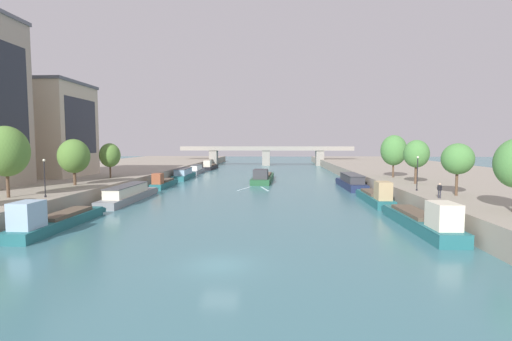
% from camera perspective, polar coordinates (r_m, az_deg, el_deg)
% --- Properties ---
extents(ground_plane, '(400.00, 400.00, 0.00)m').
position_cam_1_polar(ground_plane, '(25.13, -5.75, -14.70)').
color(ground_plane, '#42757F').
extents(quay_left, '(36.00, 170.00, 2.33)m').
position_cam_1_polar(quay_left, '(88.96, -24.45, -0.57)').
color(quay_left, gray).
rests_on(quay_left, ground).
extents(quay_right, '(36.00, 170.00, 2.33)m').
position_cam_1_polar(quay_right, '(85.71, 26.47, -0.81)').
color(quay_right, gray).
rests_on(quay_right, ground).
extents(barge_midriver, '(4.57, 19.78, 2.99)m').
position_cam_1_polar(barge_midriver, '(77.41, 1.09, -1.06)').
color(barge_midriver, '#235633').
rests_on(barge_midriver, ground).
extents(wake_behind_barge, '(5.60, 6.00, 0.03)m').
position_cam_1_polar(wake_behind_barge, '(64.78, -0.22, -2.90)').
color(wake_behind_barge, silver).
rests_on(wake_behind_barge, ground).
extents(moored_boat_left_midway, '(2.63, 13.70, 3.28)m').
position_cam_1_polar(moored_boat_left_midway, '(39.41, -29.38, -6.83)').
color(moored_boat_left_midway, '#23666B').
rests_on(moored_boat_left_midway, ground).
extents(moored_boat_left_downstream, '(2.91, 16.89, 2.34)m').
position_cam_1_polar(moored_boat_left_downstream, '(54.30, -19.54, -3.54)').
color(moored_boat_left_downstream, gray).
rests_on(moored_boat_left_downstream, ground).
extents(moored_boat_left_lone, '(2.32, 11.76, 2.88)m').
position_cam_1_polar(moored_boat_left_lone, '(69.12, -14.49, -1.89)').
color(moored_boat_left_lone, '#23666B').
rests_on(moored_boat_left_lone, ground).
extents(moored_boat_left_near, '(3.42, 14.59, 2.46)m').
position_cam_1_polar(moored_boat_left_near, '(84.93, -11.37, -0.58)').
color(moored_boat_left_near, '#23666B').
rests_on(moored_boat_left_near, ground).
extents(moored_boat_left_upstream, '(2.22, 11.43, 2.38)m').
position_cam_1_polar(moored_boat_left_upstream, '(98.98, -9.36, 0.12)').
color(moored_boat_left_upstream, gray).
rests_on(moored_boat_left_upstream, ground).
extents(moored_boat_left_second, '(3.00, 16.55, 2.94)m').
position_cam_1_polar(moored_boat_left_second, '(114.92, -7.30, 0.66)').
color(moored_boat_left_second, black).
rests_on(moored_boat_left_second, ground).
extents(moored_boat_right_midway, '(2.87, 14.91, 3.31)m').
position_cam_1_polar(moored_boat_right_midway, '(37.56, 24.87, -7.15)').
color(moored_boat_right_midway, '#23666B').
rests_on(moored_boat_right_midway, ground).
extents(moored_boat_right_far, '(2.52, 13.24, 3.35)m').
position_cam_1_polar(moored_boat_right_far, '(51.84, 18.43, -3.90)').
color(moored_boat_right_far, '#23666B').
rests_on(moored_boat_right_far, ground).
extents(moored_boat_right_upstream, '(3.20, 15.49, 2.62)m').
position_cam_1_polar(moored_boat_right_upstream, '(68.22, 14.85, -1.77)').
color(moored_boat_right_upstream, '#1E284C').
rests_on(moored_boat_right_upstream, ground).
extents(tree_left_by_lamp, '(4.54, 4.54, 7.71)m').
position_cam_1_polar(tree_left_by_lamp, '(46.86, -34.88, 2.51)').
color(tree_left_by_lamp, brown).
rests_on(tree_left_by_lamp, quay_left).
extents(tree_left_second, '(4.21, 4.21, 6.43)m').
position_cam_1_polar(tree_left_second, '(56.06, -26.93, 2.04)').
color(tree_left_second, brown).
rests_on(tree_left_second, quay_left).
extents(tree_left_midway, '(3.42, 3.42, 5.86)m').
position_cam_1_polar(tree_left_midway, '(65.39, -22.18, 2.26)').
color(tree_left_midway, brown).
rests_on(tree_left_midway, quay_left).
extents(tree_right_distant, '(3.38, 3.38, 5.85)m').
position_cam_1_polar(tree_right_distant, '(45.77, 29.35, 1.60)').
color(tree_right_distant, brown).
rests_on(tree_right_distant, quay_right).
extents(tree_right_third, '(3.55, 3.55, 6.34)m').
position_cam_1_polar(tree_right_third, '(56.73, 24.10, 2.42)').
color(tree_right_third, brown).
rests_on(tree_right_third, quay_right).
extents(tree_right_second, '(4.30, 4.30, 7.25)m').
position_cam_1_polar(tree_right_second, '(65.80, 21.01, 3.01)').
color(tree_right_second, brown).
rests_on(tree_right_second, quay_right).
extents(lamppost_left_bank, '(0.28, 0.28, 4.17)m').
position_cam_1_polar(lamppost_left_bank, '(45.07, -30.53, -0.79)').
color(lamppost_left_bank, black).
rests_on(lamppost_left_bank, quay_left).
extents(lamppost_right_bank, '(0.28, 0.28, 4.27)m').
position_cam_1_polar(lamppost_right_bank, '(48.67, 24.24, -0.16)').
color(lamppost_right_bank, black).
rests_on(lamppost_right_bank, quay_right).
extents(building_left_middle, '(16.32, 12.73, 16.63)m').
position_cam_1_polar(building_left_middle, '(75.36, -31.24, 5.60)').
color(building_left_middle, beige).
rests_on(building_left_middle, quay_left).
extents(bridge_far, '(63.14, 4.40, 7.03)m').
position_cam_1_polar(bridge_far, '(132.39, 1.63, 2.75)').
color(bridge_far, gray).
rests_on(bridge_far, ground).
extents(person_on_quay, '(0.35, 0.46, 1.62)m').
position_cam_1_polar(person_on_quay, '(42.95, 27.12, -2.72)').
color(person_on_quay, '#2D2D38').
rests_on(person_on_quay, quay_right).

